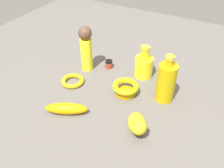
% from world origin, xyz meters
% --- Properties ---
extents(ground, '(2.00, 2.00, 0.00)m').
position_xyz_m(ground, '(0.00, 0.00, 0.00)').
color(ground, '#5B5651').
extents(bowl, '(0.11, 0.11, 0.05)m').
position_xyz_m(bowl, '(0.04, 0.05, 0.03)').
color(bowl, '#C08708').
rests_on(bowl, ground).
extents(cat_figurine, '(0.11, 0.13, 0.09)m').
position_xyz_m(cat_figurine, '(0.18, -0.13, 0.04)').
color(cat_figurine, gold).
rests_on(cat_figurine, ground).
extents(banana, '(0.17, 0.12, 0.05)m').
position_xyz_m(banana, '(-0.11, -0.18, 0.02)').
color(banana, '#D99F08').
rests_on(banana, ground).
extents(bangle, '(0.11, 0.11, 0.02)m').
position_xyz_m(bangle, '(-0.21, -0.00, 0.01)').
color(bangle, gold).
rests_on(bangle, ground).
extents(person_figure_adult, '(0.06, 0.06, 0.23)m').
position_xyz_m(person_figure_adult, '(-0.21, 0.13, 0.12)').
color(person_figure_adult, yellow).
rests_on(person_figure_adult, ground).
extents(bottle_tall, '(0.08, 0.08, 0.21)m').
position_xyz_m(bottle_tall, '(0.20, 0.09, 0.09)').
color(bottle_tall, '#C2A50A').
rests_on(bottle_tall, ground).
extents(bottle_short, '(0.09, 0.09, 0.16)m').
position_xyz_m(bottle_short, '(0.06, 0.21, 0.06)').
color(bottle_short, yellow).
rests_on(bottle_short, ground).
extents(nail_polish_jar, '(0.04, 0.04, 0.04)m').
position_xyz_m(nail_polish_jar, '(-0.12, 0.19, 0.02)').
color(nail_polish_jar, '#AA3822').
rests_on(nail_polish_jar, ground).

